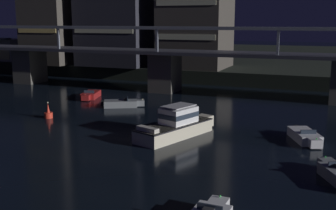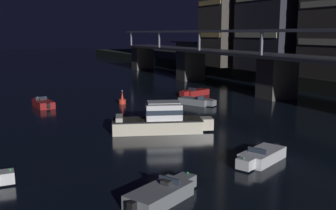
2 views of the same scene
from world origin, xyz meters
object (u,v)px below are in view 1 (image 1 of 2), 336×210
speedboat_mid_left (305,136)px  speedboat_mid_right (90,95)px  channel_buoy (48,114)px  river_bridge (165,63)px  speedboat_near_right (122,103)px  cabin_cruiser_near_left (177,125)px

speedboat_mid_left → speedboat_mid_right: bearing=159.1°
speedboat_mid_right → channel_buoy: size_ratio=2.94×
river_bridge → speedboat_near_right: 12.98m
speedboat_near_right → cabin_cruiser_near_left: bearing=-42.7°
speedboat_near_right → speedboat_mid_left: (21.53, -7.17, 0.00)m
cabin_cruiser_near_left → speedboat_mid_right: bearing=142.2°
river_bridge → speedboat_mid_left: size_ratio=20.63×
channel_buoy → river_bridge: bearing=76.2°
cabin_cruiser_near_left → speedboat_near_right: size_ratio=1.90×
speedboat_mid_left → speedboat_mid_right: size_ratio=0.97×
channel_buoy → cabin_cruiser_near_left: bearing=-6.2°
cabin_cruiser_near_left → channel_buoy: size_ratio=5.29×
speedboat_near_right → channel_buoy: bearing=-119.1°
speedboat_mid_right → speedboat_mid_left: bearing=-20.9°
channel_buoy → speedboat_mid_left: bearing=2.3°
river_bridge → cabin_cruiser_near_left: (10.18, -22.27, -3.13)m
speedboat_mid_right → channel_buoy: (2.18, -11.83, 0.06)m
cabin_cruiser_near_left → speedboat_mid_right: size_ratio=1.80×
river_bridge → cabin_cruiser_near_left: 24.69m
river_bridge → channel_buoy: 21.54m
cabin_cruiser_near_left → channel_buoy: cabin_cruiser_near_left is taller
speedboat_near_right → speedboat_mid_left: same height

